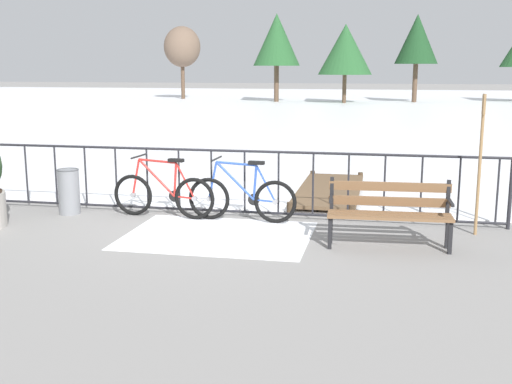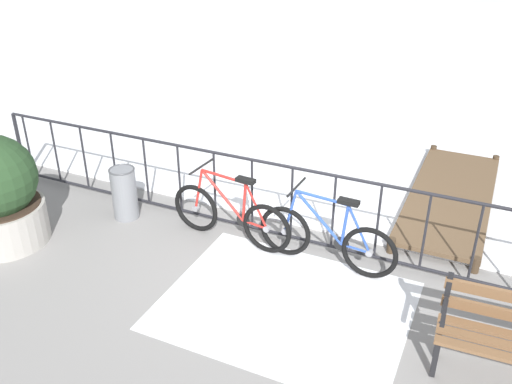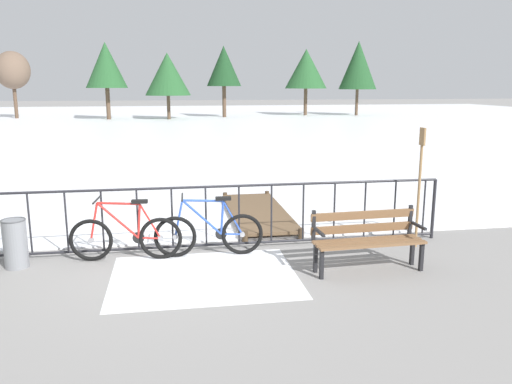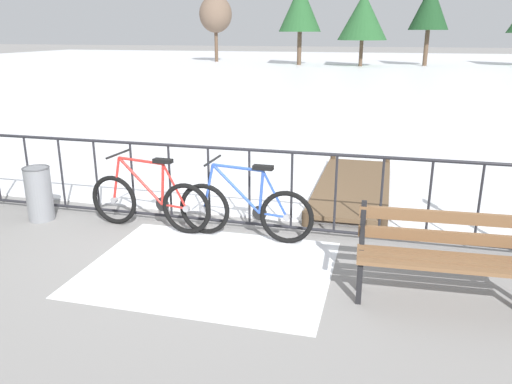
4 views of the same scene
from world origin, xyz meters
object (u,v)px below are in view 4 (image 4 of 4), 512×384
(bicycle_second, at_px, (245,210))
(park_bench, at_px, (445,250))
(bicycle_near_railing, at_px, (149,201))
(trash_bin, at_px, (39,193))

(bicycle_second, relative_size, park_bench, 1.06)
(bicycle_near_railing, relative_size, park_bench, 1.05)
(bicycle_near_railing, bearing_deg, park_bench, -15.93)
(trash_bin, bearing_deg, bicycle_near_railing, 2.34)
(bicycle_near_railing, xyz_separation_m, bicycle_second, (1.27, -0.01, 0.00))
(park_bench, distance_m, trash_bin, 5.15)
(bicycle_second, relative_size, trash_bin, 2.34)
(bicycle_second, height_order, park_bench, bicycle_second)
(trash_bin, bearing_deg, bicycle_second, 1.04)
(bicycle_near_railing, relative_size, bicycle_second, 1.00)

